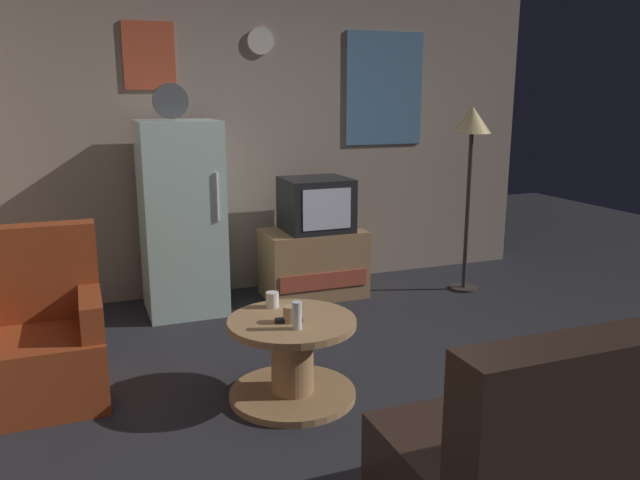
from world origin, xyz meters
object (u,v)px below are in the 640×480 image
at_px(standing_lamp, 472,135).
at_px(coffee_table, 292,358).
at_px(tv_stand, 313,263).
at_px(couch, 606,449).
at_px(mug_ceramic_white, 272,300).
at_px(mug_ceramic_tan, 290,314).
at_px(fridge, 182,217).
at_px(wine_glass, 297,315).
at_px(armchair, 40,340).
at_px(crt_tv, 316,204).
at_px(remote_control, 289,320).

height_order(standing_lamp, coffee_table, standing_lamp).
distance_m(tv_stand, standing_lamp, 1.72).
relative_size(coffee_table, couch, 0.42).
relative_size(mug_ceramic_white, mug_ceramic_tan, 1.00).
bearing_deg(fridge, mug_ceramic_tan, -80.62).
xyz_separation_m(mug_ceramic_white, couch, (0.86, -1.69, -0.20)).
bearing_deg(tv_stand, wine_glass, -112.93).
bearing_deg(mug_ceramic_white, mug_ceramic_tan, -86.49).
height_order(tv_stand, armchair, armchair).
xyz_separation_m(wine_glass, mug_ceramic_tan, (-0.00, 0.11, -0.03)).
bearing_deg(tv_stand, standing_lamp, -13.78).
bearing_deg(mug_ceramic_tan, fridge, 99.38).
xyz_separation_m(wine_glass, couch, (0.84, -1.31, -0.23)).
xyz_separation_m(crt_tv, remote_control, (-0.83, -1.75, -0.31)).
xyz_separation_m(fridge, mug_ceramic_white, (0.28, -1.50, -0.24)).
distance_m(fridge, mug_ceramic_tan, 1.81).
relative_size(crt_tv, wine_glass, 3.60).
xyz_separation_m(wine_glass, mug_ceramic_white, (-0.02, 0.39, -0.03)).
relative_size(wine_glass, remote_control, 1.00).
bearing_deg(wine_glass, remote_control, 95.23).
relative_size(standing_lamp, coffee_table, 2.21).
bearing_deg(standing_lamp, couch, -113.72).
bearing_deg(armchair, standing_lamp, 14.20).
xyz_separation_m(fridge, couch, (1.14, -3.19, -0.44)).
bearing_deg(armchair, wine_glass, -27.92).
xyz_separation_m(armchair, couch, (2.14, -1.99, -0.03)).
height_order(remote_control, armchair, armchair).
xyz_separation_m(mug_ceramic_tan, couch, (0.85, -1.42, -0.20)).
height_order(fridge, standing_lamp, fridge).
xyz_separation_m(crt_tv, mug_ceramic_white, (-0.84, -1.48, -0.28)).
height_order(wine_glass, remote_control, wine_glass).
xyz_separation_m(tv_stand, wine_glass, (-0.79, -1.87, 0.26)).
xyz_separation_m(tv_stand, armchair, (-2.09, -1.18, 0.05)).
distance_m(standing_lamp, remote_control, 2.70).
relative_size(standing_lamp, couch, 0.94).
height_order(standing_lamp, mug_ceramic_tan, standing_lamp).
height_order(crt_tv, mug_ceramic_white, crt_tv).
bearing_deg(crt_tv, mug_ceramic_white, -119.47).
xyz_separation_m(wine_glass, remote_control, (-0.01, 0.11, -0.06)).
relative_size(wine_glass, armchair, 0.16).
bearing_deg(tv_stand, crt_tv, -2.04).
height_order(tv_stand, coffee_table, tv_stand).
bearing_deg(couch, fridge, 109.67).
height_order(mug_ceramic_white, remote_control, mug_ceramic_white).
distance_m(fridge, mug_ceramic_white, 1.54).
relative_size(standing_lamp, mug_ceramic_tan, 17.67).
bearing_deg(wine_glass, standing_lamp, 36.39).
height_order(coffee_table, mug_ceramic_white, mug_ceramic_white).
xyz_separation_m(tv_stand, couch, (0.05, -3.17, 0.03)).
bearing_deg(mug_ceramic_white, fridge, 100.44).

